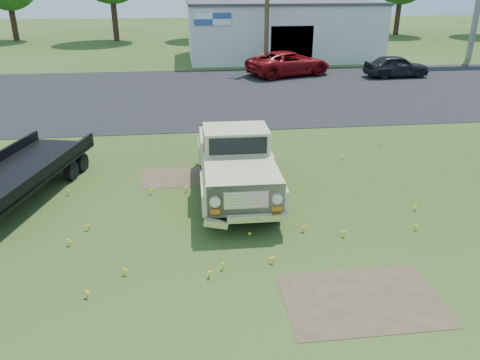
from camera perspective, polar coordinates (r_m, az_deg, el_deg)
name	(u,v)px	position (r m, az deg, el deg)	size (l,w,h in m)	color
ground	(259,228)	(11.56, 2.39, -5.88)	(140.00, 140.00, 0.00)	#2D4014
asphalt_lot	(215,93)	(25.64, -3.08, 10.54)	(90.00, 14.00, 0.02)	black
dirt_patch_a	(362,300)	(9.50, 14.66, -13.92)	(3.00, 2.00, 0.01)	#4A3C27
dirt_patch_b	(178,177)	(14.59, -7.62, 0.35)	(2.20, 1.60, 0.01)	#4A3C27
commercial_building	(281,29)	(37.91, 4.98, 17.82)	(14.20, 8.20, 4.15)	silver
vintage_pickup_truck	(236,161)	(13.01, -0.52, 2.31)	(2.09, 5.38, 1.95)	#C5BC84
flatbed_trailer	(18,169)	(14.28, -25.46, 1.23)	(2.00, 5.99, 1.63)	black
red_pickup	(289,64)	(30.57, 5.97, 13.94)	(2.49, 5.39, 1.50)	maroon
dark_sedan	(396,66)	(31.44, 18.51, 13.02)	(1.58, 3.93, 1.34)	black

